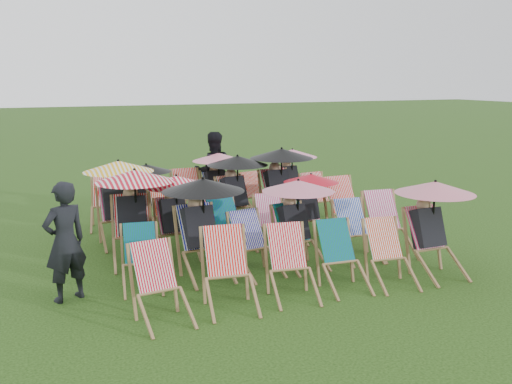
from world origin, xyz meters
name	(u,v)px	position (x,y,z in m)	size (l,w,h in m)	color
ground	(252,248)	(0.00, 0.00, 0.00)	(100.00, 100.00, 0.00)	black
deckchair_0	(161,285)	(-2.09, -2.27, 0.44)	(0.68, 0.88, 0.89)	olive
deckchair_1	(229,271)	(-1.21, -2.19, 0.48)	(0.75, 0.96, 0.96)	olive
deckchair_2	(292,264)	(-0.36, -2.19, 0.45)	(0.72, 0.91, 0.91)	olive
deckchair_3	(343,257)	(0.42, -2.18, 0.44)	(0.64, 0.85, 0.88)	olive
deckchair_4	(391,254)	(1.11, -2.31, 0.43)	(0.67, 0.86, 0.87)	olive
deckchair_5	(435,227)	(1.93, -2.20, 0.71)	(1.14, 1.18, 1.35)	olive
deckchair_6	(141,259)	(-2.08, -1.10, 0.42)	(0.66, 0.84, 0.83)	olive
deckchair_7	(203,226)	(-1.15, -0.96, 0.74)	(1.19, 1.25, 1.41)	olive
deckchair_8	(256,245)	(-0.42, -1.18, 0.44)	(0.71, 0.89, 0.88)	olive
deckchair_9	(299,222)	(0.32, -1.08, 0.69)	(1.10, 1.17, 1.30)	olive
deckchair_10	(358,231)	(1.31, -1.16, 0.45)	(0.66, 0.87, 0.90)	olive
deckchair_11	(390,225)	(1.92, -1.17, 0.49)	(0.74, 0.97, 0.98)	olive
deckchair_12	(133,215)	(-1.94, 0.05, 0.76)	(1.21, 1.28, 1.43)	olive
deckchair_13	(176,215)	(-1.25, 0.12, 0.68)	(1.08, 1.12, 1.28)	olive
deckchair_14	(229,221)	(-0.35, 0.12, 0.49)	(0.77, 0.98, 0.98)	olive
deckchair_15	(272,222)	(0.36, -0.03, 0.42)	(0.70, 0.87, 0.85)	olive
deckchair_16	(311,205)	(1.19, 0.14, 0.61)	(0.97, 1.01, 1.15)	olive
deckchair_17	(349,208)	(1.94, 0.07, 0.51)	(0.71, 0.97, 1.02)	olive
deckchair_18	(118,201)	(-1.97, 1.19, 0.75)	(1.20, 1.24, 1.42)	olive
deckchair_19	(169,211)	(-1.09, 1.17, 0.49)	(0.66, 0.91, 0.99)	olive
deckchair_20	(209,210)	(-0.33, 1.25, 0.42)	(0.66, 0.85, 0.84)	olive
deckchair_21	(238,191)	(0.29, 1.33, 0.72)	(1.15, 1.25, 1.37)	olive
deckchair_22	(282,185)	(1.19, 1.34, 0.77)	(1.23, 1.28, 1.46)	olive
deckchair_23	(321,198)	(2.02, 1.23, 0.46)	(0.67, 0.89, 0.92)	olive
deckchair_24	(107,202)	(-1.99, 2.36, 0.49)	(0.81, 1.01, 0.98)	olive
deckchair_25	(146,192)	(-1.24, 2.41, 0.61)	(0.97, 1.03, 1.15)	olive
deckchair_26	(190,195)	(-0.36, 2.36, 0.49)	(0.68, 0.93, 0.98)	olive
deckchair_27	(219,183)	(0.30, 2.47, 0.68)	(1.08, 1.13, 1.28)	olive
deckchair_28	(258,193)	(1.12, 2.33, 0.41)	(0.67, 0.85, 0.83)	olive
deckchair_29	(293,178)	(1.99, 2.43, 0.67)	(1.08, 1.16, 1.28)	olive
person_left	(65,242)	(-3.04, -1.14, 0.78)	(0.57, 0.37, 1.55)	black
person_rear	(213,172)	(0.32, 2.88, 0.85)	(0.82, 0.64, 1.70)	black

